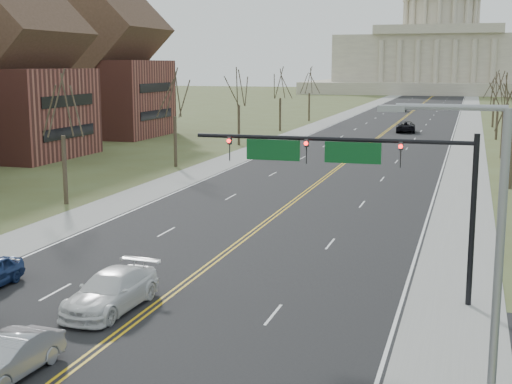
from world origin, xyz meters
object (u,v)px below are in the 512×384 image
Objects in this scene: signal_mast at (351,164)px; car_far_sb at (402,108)px; car_sb_inner_lead at (10,357)px; car_far_nb at (406,127)px; car_sb_inner_second at (111,291)px; street_light at (486,276)px.

car_far_sb is (-9.58, 125.51, -4.93)m from signal_mast.
signal_mast is 2.96× the size of car_sb_inner_lead.
car_far_nb is 47.78m from car_far_sb.
car_sb_inner_second is (0.01, 6.70, 0.11)m from car_sb_inner_lead.
street_light reaches higher than car_far_sb.
car_far_nb is (-9.82, 91.50, -4.39)m from street_light.
signal_mast is 2.25× the size of car_sb_inner_second.
car_far_nb is (4.47, 89.51, 0.15)m from car_sb_inner_lead.
street_light is at bearing -86.90° from car_far_sb.
car_far_nb is at bearing -86.94° from car_far_sb.
car_sb_inner_lead is at bearing 172.06° from street_light.
street_light is at bearing -4.71° from car_sb_inner_lead.
street_light is at bearing -68.59° from signal_mast.
car_far_sb is at bearing 96.11° from street_light.
signal_mast is at bearing 88.76° from car_far_nb.
signal_mast is 2.53× the size of car_far_sb.
signal_mast is at bearing 30.91° from car_sb_inner_second.
car_far_nb reaches higher than car_sb_inner_lead.
car_far_nb is at bearing 90.37° from car_sb_inner_lead.
car_sb_inner_second is at bearing -92.75° from car_far_sb.
car_far_nb is at bearing 93.32° from signal_mast.
street_light is 2.22× the size of car_sb_inner_lead.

